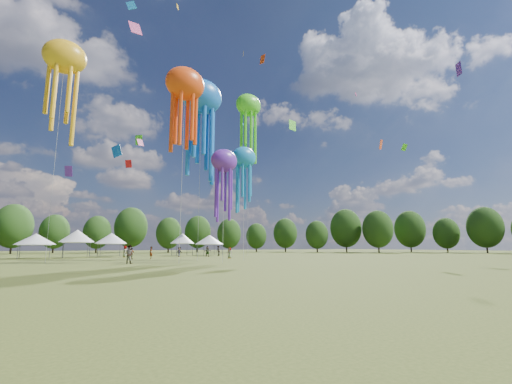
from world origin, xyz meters
TOP-DOWN VIEW (x-y plane):
  - ground at (0.00, 0.00)m, footprint 300.00×300.00m
  - spectator_near at (-8.30, 30.05)m, footprint 1.18×1.16m
  - spectators_far at (4.17, 48.00)m, footprint 17.96×13.92m
  - festival_tents at (-3.77, 55.41)m, footprint 34.75×8.42m
  - show_kites at (1.58, 36.49)m, footprint 37.46×25.58m
  - small_kites at (0.31, 43.66)m, footprint 72.68×60.58m
  - treeline at (-3.87, 62.51)m, footprint 201.57×95.24m

SIDE VIEW (x-z plane):
  - ground at x=0.00m, z-range 0.00..0.00m
  - spectators_far at x=4.17m, z-range -0.06..1.83m
  - spectator_near at x=-8.30m, z-range 0.00..1.91m
  - festival_tents at x=-3.77m, z-range 0.92..5.35m
  - treeline at x=-3.87m, z-range -0.17..13.26m
  - show_kites at x=1.58m, z-range 4.31..36.60m
  - small_kites at x=0.31m, z-range 7.11..52.45m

